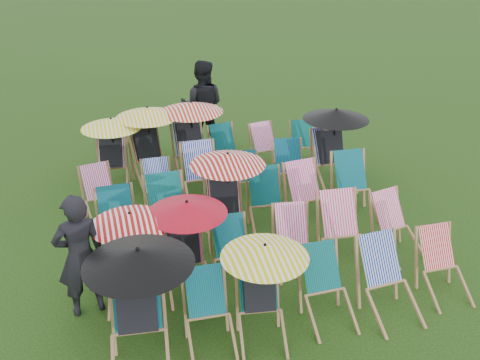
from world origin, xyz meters
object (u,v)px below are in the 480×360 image
object	(u,v)px
deckchair_0	(138,307)
person_rear	(202,106)
deckchair_29	(304,145)
person_left	(80,256)
deckchair_5	(445,266)

from	to	relation	value
deckchair_0	person_rear	world-z (taller)	person_rear
deckchair_0	deckchair_29	distance (m)	6.03
person_left	deckchair_0	bearing A→B (deg)	109.17
deckchair_0	person_rear	xyz separation A→B (m)	(2.10, 5.97, 0.22)
deckchair_5	person_left	bearing A→B (deg)	169.48
deckchair_29	person_left	size ratio (longest dim) A/B	0.51
deckchair_29	person_left	distance (m)	5.70
deckchair_0	deckchair_29	xyz separation A→B (m)	(3.89, 4.59, -0.35)
deckchair_0	deckchair_5	distance (m)	4.02
person_rear	person_left	bearing A→B (deg)	83.10
person_rear	deckchair_0	bearing A→B (deg)	92.33
deckchair_29	person_rear	bearing A→B (deg)	153.92
deckchair_5	person_left	size ratio (longest dim) A/B	0.51
deckchair_5	person_rear	xyz separation A→B (m)	(-1.90, 5.89, 0.55)
deckchair_29	person_rear	world-z (taller)	person_rear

